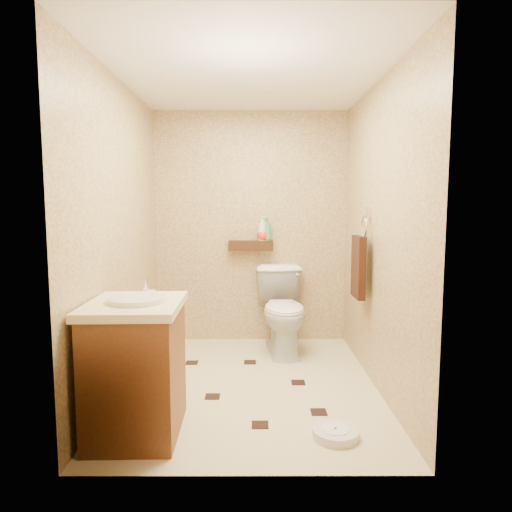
{
  "coord_description": "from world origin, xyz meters",
  "views": [
    {
      "loc": [
        0.04,
        -3.53,
        1.43
      ],
      "look_at": [
        0.05,
        0.25,
        1.01
      ],
      "focal_mm": 32.0,
      "sensor_mm": 36.0,
      "label": 1
    }
  ],
  "objects": [
    {
      "name": "ground",
      "position": [
        0.0,
        0.0,
        0.0
      ],
      "size": [
        2.5,
        2.5,
        0.0
      ],
      "primitive_type": "plane",
      "color": "beige",
      "rests_on": "ground"
    },
    {
      "name": "wall_back",
      "position": [
        0.0,
        1.25,
        1.2
      ],
      "size": [
        2.0,
        0.04,
        2.4
      ],
      "primitive_type": "cube",
      "color": "tan",
      "rests_on": "ground"
    },
    {
      "name": "wall_front",
      "position": [
        0.0,
        -1.25,
        1.2
      ],
      "size": [
        2.0,
        0.04,
        2.4
      ],
      "primitive_type": "cube",
      "color": "tan",
      "rests_on": "ground"
    },
    {
      "name": "wall_left",
      "position": [
        -1.0,
        0.0,
        1.2
      ],
      "size": [
        0.04,
        2.5,
        2.4
      ],
      "primitive_type": "cube",
      "color": "tan",
      "rests_on": "ground"
    },
    {
      "name": "wall_right",
      "position": [
        1.0,
        0.0,
        1.2
      ],
      "size": [
        0.04,
        2.5,
        2.4
      ],
      "primitive_type": "cube",
      "color": "tan",
      "rests_on": "ground"
    },
    {
      "name": "ceiling",
      "position": [
        0.0,
        0.0,
        2.4
      ],
      "size": [
        2.0,
        2.5,
        0.02
      ],
      "primitive_type": "cube",
      "color": "silver",
      "rests_on": "wall_back"
    },
    {
      "name": "wall_shelf",
      "position": [
        0.0,
        1.17,
        1.02
      ],
      "size": [
        0.46,
        0.14,
        0.1
      ],
      "primitive_type": "cube",
      "color": "#3A2310",
      "rests_on": "wall_back"
    },
    {
      "name": "floor_accents",
      "position": [
        0.02,
        -0.06,
        0.0
      ],
      "size": [
        1.13,
        1.31,
        0.01
      ],
      "color": "black",
      "rests_on": "ground"
    },
    {
      "name": "toilet",
      "position": [
        0.32,
        0.83,
        0.41
      ],
      "size": [
        0.54,
        0.85,
        0.82
      ],
      "primitive_type": "imported",
      "rotation": [
        0.0,
        0.0,
        0.1
      ],
      "color": "white",
      "rests_on": "ground"
    },
    {
      "name": "vanity",
      "position": [
        -0.7,
        -0.77,
        0.43
      ],
      "size": [
        0.58,
        0.7,
        0.97
      ],
      "rotation": [
        0.0,
        0.0,
        0.02
      ],
      "color": "brown",
      "rests_on": "ground"
    },
    {
      "name": "bathroom_scale",
      "position": [
        0.54,
        -0.84,
        0.03
      ],
      "size": [
        0.34,
        0.34,
        0.06
      ],
      "rotation": [
        0.0,
        0.0,
        0.21
      ],
      "color": "silver",
      "rests_on": "ground"
    },
    {
      "name": "toilet_brush",
      "position": [
        -0.82,
        0.73,
        0.16
      ],
      "size": [
        0.1,
        0.1,
        0.46
      ],
      "color": "#196564",
      "rests_on": "ground"
    },
    {
      "name": "towel_ring",
      "position": [
        0.91,
        0.25,
        0.95
      ],
      "size": [
        0.12,
        0.3,
        0.76
      ],
      "color": "silver",
      "rests_on": "wall_right"
    },
    {
      "name": "toilet_paper",
      "position": [
        -0.94,
        0.65,
        0.6
      ],
      "size": [
        0.12,
        0.11,
        0.12
      ],
      "color": "silver",
      "rests_on": "wall_left"
    },
    {
      "name": "bottle_a",
      "position": [
        0.12,
        1.17,
        1.2
      ],
      "size": [
        0.14,
        0.14,
        0.26
      ],
      "primitive_type": "imported",
      "rotation": [
        0.0,
        0.0,
        0.99
      ],
      "color": "silver",
      "rests_on": "wall_shelf"
    },
    {
      "name": "bottle_b",
      "position": [
        0.12,
        1.17,
        1.15
      ],
      "size": [
        0.1,
        0.1,
        0.16
      ],
      "primitive_type": "imported",
      "rotation": [
        0.0,
        0.0,
        0.8
      ],
      "color": "#FFA035",
      "rests_on": "wall_shelf"
    },
    {
      "name": "bottle_c",
      "position": [
        0.13,
        1.17,
        1.15
      ],
      "size": [
        0.17,
        0.17,
        0.16
      ],
      "primitive_type": "imported",
      "rotation": [
        0.0,
        0.0,
        5.5
      ],
      "color": "red",
      "rests_on": "wall_shelf"
    },
    {
      "name": "bottle_d",
      "position": [
        0.17,
        1.17,
        1.19
      ],
      "size": [
        0.1,
        0.1,
        0.24
      ],
      "primitive_type": "imported",
      "rotation": [
        0.0,
        0.0,
        0.09
      ],
      "color": "#349D58",
      "rests_on": "wall_shelf"
    }
  ]
}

